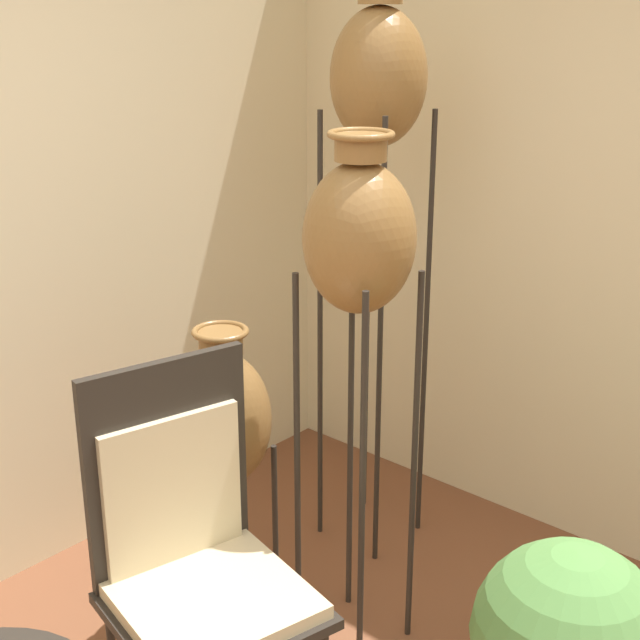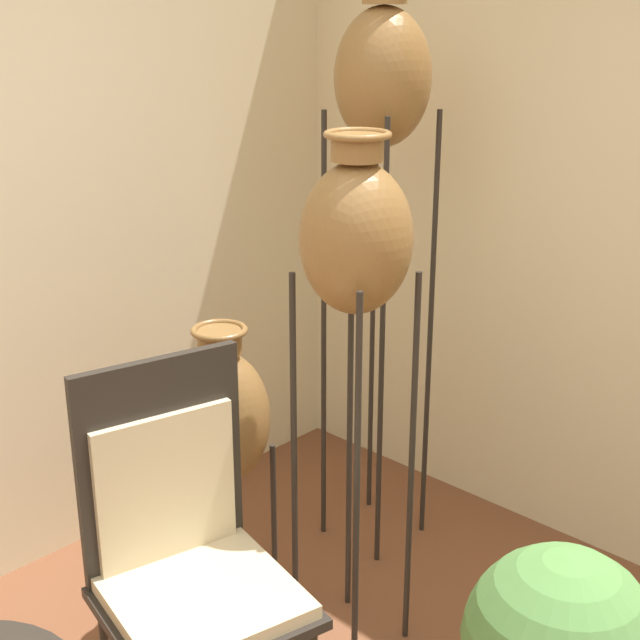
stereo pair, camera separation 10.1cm
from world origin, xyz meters
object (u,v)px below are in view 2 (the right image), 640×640
at_px(vase_stand_medium, 356,245).
at_px(vase_stand_short, 223,417).
at_px(chair, 186,547).
at_px(vase_stand_tall, 383,87).

relative_size(vase_stand_medium, vase_stand_short, 1.59).
height_order(vase_stand_short, chair, chair).
bearing_deg(chair, vase_stand_short, 51.81).
xyz_separation_m(vase_stand_medium, vase_stand_short, (-0.19, 0.41, -0.63)).
bearing_deg(vase_stand_medium, vase_stand_tall, 33.88).
bearing_deg(vase_stand_tall, chair, -165.10).
height_order(vase_stand_tall, vase_stand_medium, vase_stand_tall).
bearing_deg(vase_stand_short, vase_stand_tall, -3.13).
distance_m(vase_stand_tall, vase_stand_medium, 0.77).
xyz_separation_m(vase_stand_medium, chair, (-0.63, 0.06, -0.75)).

